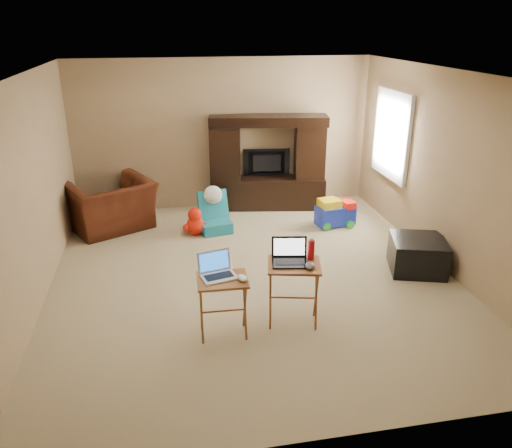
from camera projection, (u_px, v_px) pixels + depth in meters
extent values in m
plane|color=tan|center=(253.00, 276.00, 6.39)|extent=(5.50, 5.50, 0.00)
plane|color=silver|center=(253.00, 73.00, 5.44)|extent=(5.50, 5.50, 0.00)
plane|color=tan|center=(224.00, 135.00, 8.42)|extent=(5.00, 0.00, 5.00)
plane|color=tan|center=(325.00, 301.00, 3.41)|extent=(5.00, 0.00, 5.00)
plane|color=tan|center=(30.00, 195.00, 5.49)|extent=(0.00, 5.50, 5.50)
plane|color=tan|center=(446.00, 172.00, 6.34)|extent=(0.00, 5.50, 5.50)
plane|color=white|center=(393.00, 135.00, 7.69)|extent=(0.00, 1.20, 1.20)
cube|color=white|center=(392.00, 135.00, 7.69)|extent=(0.06, 1.14, 1.34)
cube|color=black|center=(268.00, 163.00, 8.46)|extent=(2.00, 0.80, 1.59)
imported|color=black|center=(267.00, 163.00, 8.55)|extent=(0.82, 0.18, 0.47)
imported|color=#4B1E10|center=(111.00, 205.00, 7.71)|extent=(1.53, 1.46, 0.77)
cube|color=black|center=(417.00, 255.00, 6.47)|extent=(0.84, 0.84, 0.43)
cube|color=#995225|center=(223.00, 307.00, 5.07)|extent=(0.52, 0.42, 0.66)
cube|color=brown|center=(293.00, 294.00, 5.27)|extent=(0.63, 0.54, 0.71)
cube|color=silver|center=(219.00, 267.00, 4.93)|extent=(0.40, 0.35, 0.24)
cube|color=black|center=(290.00, 253.00, 5.11)|extent=(0.42, 0.36, 0.24)
ellipsoid|color=white|center=(242.00, 278.00, 4.91)|extent=(0.13, 0.15, 0.05)
ellipsoid|color=#3D3D42|center=(310.00, 266.00, 5.04)|extent=(0.13, 0.16, 0.06)
cylinder|color=#B60B14|center=(311.00, 250.00, 5.21)|extent=(0.07, 0.07, 0.22)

